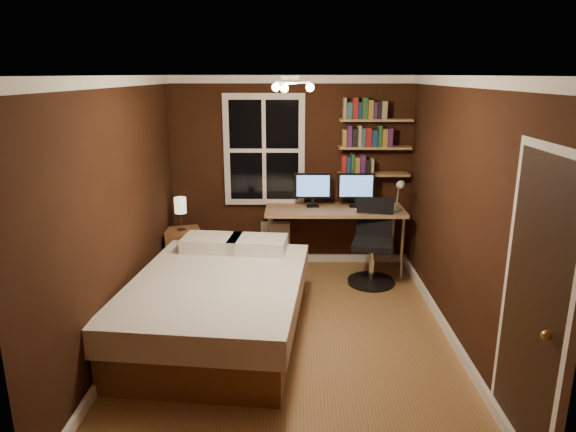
{
  "coord_description": "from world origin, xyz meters",
  "views": [
    {
      "loc": [
        0.02,
        -4.64,
        2.51
      ],
      "look_at": [
        -0.02,
        0.45,
        1.1
      ],
      "focal_mm": 32.0,
      "sensor_mm": 36.0,
      "label": 1
    }
  ],
  "objects_px": {
    "monitor_right": "(356,190)",
    "office_chair": "(372,251)",
    "bedside_lamp": "(181,214)",
    "desk_lamp": "(399,195)",
    "bed": "(218,304)",
    "nightstand": "(183,252)",
    "monitor_left": "(313,190)",
    "desk": "(335,213)",
    "radiator": "(276,243)"
  },
  "relations": [
    {
      "from": "bed",
      "to": "desk",
      "type": "bearing_deg",
      "value": 59.9
    },
    {
      "from": "nightstand",
      "to": "monitor_left",
      "type": "bearing_deg",
      "value": -10.76
    },
    {
      "from": "bed",
      "to": "monitor_right",
      "type": "relative_size",
      "value": 5.06
    },
    {
      "from": "desk",
      "to": "nightstand",
      "type": "bearing_deg",
      "value": -176.25
    },
    {
      "from": "monitor_left",
      "to": "monitor_right",
      "type": "bearing_deg",
      "value": 0.0
    },
    {
      "from": "bedside_lamp",
      "to": "desk_lamp",
      "type": "relative_size",
      "value": 0.99
    },
    {
      "from": "monitor_right",
      "to": "bedside_lamp",
      "type": "bearing_deg",
      "value": -174.44
    },
    {
      "from": "desk_lamp",
      "to": "monitor_left",
      "type": "bearing_deg",
      "value": 164.83
    },
    {
      "from": "monitor_left",
      "to": "desk_lamp",
      "type": "relative_size",
      "value": 1.07
    },
    {
      "from": "monitor_right",
      "to": "desk_lamp",
      "type": "distance_m",
      "value": 0.57
    },
    {
      "from": "monitor_right",
      "to": "monitor_left",
      "type": "bearing_deg",
      "value": 180.0
    },
    {
      "from": "desk",
      "to": "monitor_left",
      "type": "relative_size",
      "value": 3.78
    },
    {
      "from": "nightstand",
      "to": "desk",
      "type": "distance_m",
      "value": 2.03
    },
    {
      "from": "bedside_lamp",
      "to": "monitor_left",
      "type": "distance_m",
      "value": 1.72
    },
    {
      "from": "bed",
      "to": "desk_lamp",
      "type": "xyz_separation_m",
      "value": [
        2.04,
        1.56,
        0.74
      ]
    },
    {
      "from": "bedside_lamp",
      "to": "monitor_left",
      "type": "height_order",
      "value": "monitor_left"
    },
    {
      "from": "desk",
      "to": "monitor_right",
      "type": "relative_size",
      "value": 3.78
    },
    {
      "from": "bed",
      "to": "nightstand",
      "type": "distance_m",
      "value": 1.77
    },
    {
      "from": "bedside_lamp",
      "to": "office_chair",
      "type": "bearing_deg",
      "value": -6.41
    },
    {
      "from": "bedside_lamp",
      "to": "office_chair",
      "type": "distance_m",
      "value": 2.45
    },
    {
      "from": "nightstand",
      "to": "desk",
      "type": "xyz_separation_m",
      "value": [
        1.96,
        0.13,
        0.5
      ]
    },
    {
      "from": "nightstand",
      "to": "office_chair",
      "type": "relative_size",
      "value": 0.56
    },
    {
      "from": "nightstand",
      "to": "desk_lamp",
      "type": "bearing_deg",
      "value": -19.56
    },
    {
      "from": "monitor_right",
      "to": "office_chair",
      "type": "xyz_separation_m",
      "value": [
        0.17,
        -0.49,
        -0.66
      ]
    },
    {
      "from": "bedside_lamp",
      "to": "monitor_right",
      "type": "bearing_deg",
      "value": 5.56
    },
    {
      "from": "bedside_lamp",
      "to": "monitor_left",
      "type": "xyz_separation_m",
      "value": [
        1.68,
        0.22,
        0.27
      ]
    },
    {
      "from": "nightstand",
      "to": "radiator",
      "type": "bearing_deg",
      "value": -0.63
    },
    {
      "from": "bedside_lamp",
      "to": "office_chair",
      "type": "relative_size",
      "value": 0.42
    },
    {
      "from": "nightstand",
      "to": "monitor_right",
      "type": "height_order",
      "value": "monitor_right"
    },
    {
      "from": "nightstand",
      "to": "desk_lamp",
      "type": "distance_m",
      "value": 2.84
    },
    {
      "from": "office_chair",
      "to": "bedside_lamp",
      "type": "bearing_deg",
      "value": -173.9
    },
    {
      "from": "desk",
      "to": "bed",
      "type": "bearing_deg",
      "value": -125.86
    },
    {
      "from": "monitor_left",
      "to": "monitor_right",
      "type": "relative_size",
      "value": 1.0
    },
    {
      "from": "desk",
      "to": "office_chair",
      "type": "relative_size",
      "value": 1.7
    },
    {
      "from": "bedside_lamp",
      "to": "desk_lamp",
      "type": "xyz_separation_m",
      "value": [
        2.73,
        -0.07,
        0.27
      ]
    },
    {
      "from": "bed",
      "to": "desk_lamp",
      "type": "distance_m",
      "value": 2.68
    },
    {
      "from": "office_chair",
      "to": "monitor_left",
      "type": "bearing_deg",
      "value": 158.55
    },
    {
      "from": "bed",
      "to": "nightstand",
      "type": "xyz_separation_m",
      "value": [
        -0.69,
        1.63,
        -0.03
      ]
    },
    {
      "from": "office_chair",
      "to": "bed",
      "type": "bearing_deg",
      "value": -129.07
    },
    {
      "from": "desk",
      "to": "desk_lamp",
      "type": "height_order",
      "value": "desk_lamp"
    },
    {
      "from": "desk",
      "to": "bedside_lamp",
      "type": "bearing_deg",
      "value": -176.25
    },
    {
      "from": "bed",
      "to": "bedside_lamp",
      "type": "height_order",
      "value": "bedside_lamp"
    },
    {
      "from": "bed",
      "to": "radiator",
      "type": "xyz_separation_m",
      "value": [
        0.5,
        2.01,
        -0.03
      ]
    },
    {
      "from": "bedside_lamp",
      "to": "monitor_right",
      "type": "xyz_separation_m",
      "value": [
        2.24,
        0.22,
        0.27
      ]
    },
    {
      "from": "monitor_right",
      "to": "nightstand",
      "type": "bearing_deg",
      "value": -174.44
    },
    {
      "from": "bed",
      "to": "monitor_left",
      "type": "distance_m",
      "value": 2.23
    },
    {
      "from": "radiator",
      "to": "nightstand",
      "type": "bearing_deg",
      "value": -162.48
    },
    {
      "from": "monitor_left",
      "to": "desk",
      "type": "bearing_deg",
      "value": -17.61
    },
    {
      "from": "monitor_right",
      "to": "desk_lamp",
      "type": "bearing_deg",
      "value": -29.85
    },
    {
      "from": "nightstand",
      "to": "office_chair",
      "type": "bearing_deg",
      "value": -24.55
    }
  ]
}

